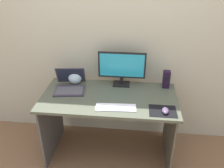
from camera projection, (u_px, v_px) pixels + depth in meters
ground_plane at (109, 151)px, 2.72m from camera, size 8.00×8.00×0.00m
wall_back at (113, 36)px, 2.50m from camera, size 6.00×0.04×2.50m
desk at (109, 109)px, 2.44m from camera, size 1.37×0.69×0.75m
monitor at (122, 67)px, 2.48m from camera, size 0.51×0.14×0.38m
speaker_right at (166, 79)px, 2.48m from camera, size 0.07×0.07×0.19m
laptop at (70, 85)px, 2.47m from camera, size 0.34×0.34×0.22m
fishbowl at (75, 77)px, 2.57m from camera, size 0.16×0.16×0.16m
keyboard_external at (116, 107)px, 2.17m from camera, size 0.38×0.14×0.01m
mousepad at (163, 111)px, 2.13m from camera, size 0.25×0.20×0.00m
mouse at (165, 111)px, 2.10m from camera, size 0.06×0.10×0.04m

